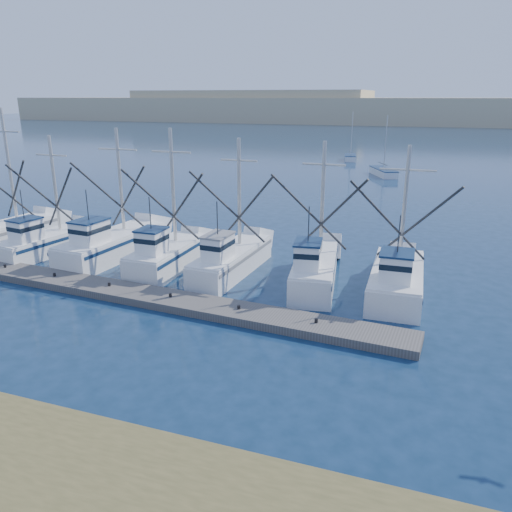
% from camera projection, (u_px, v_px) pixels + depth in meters
% --- Properties ---
extents(ground, '(500.00, 500.00, 0.00)m').
position_uv_depth(ground, '(196.00, 382.00, 19.27)').
color(ground, '#0D243B').
rests_on(ground, ground).
extents(floating_dock, '(31.61, 4.30, 0.42)m').
position_uv_depth(floating_dock, '(124.00, 292.00, 27.54)').
color(floating_dock, '#5B5551').
rests_on(floating_dock, ground).
extents(dune_ridge, '(360.00, 60.00, 10.00)m').
position_uv_depth(dune_ridge, '(418.00, 110.00, 206.47)').
color(dune_ridge, tan).
rests_on(dune_ridge, ground).
extents(trawler_fleet, '(30.94, 8.87, 9.78)m').
position_uv_depth(trawler_fleet, '(167.00, 253.00, 31.85)').
color(trawler_fleet, white).
rests_on(trawler_fleet, ground).
extents(sailboat_near, '(4.51, 6.89, 8.10)m').
position_uv_depth(sailboat_near, '(383.00, 172.00, 69.21)').
color(sailboat_near, white).
rests_on(sailboat_near, ground).
extents(sailboat_far, '(2.68, 5.49, 8.10)m').
position_uv_depth(sailboat_far, '(350.00, 158.00, 85.70)').
color(sailboat_far, white).
rests_on(sailboat_far, ground).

